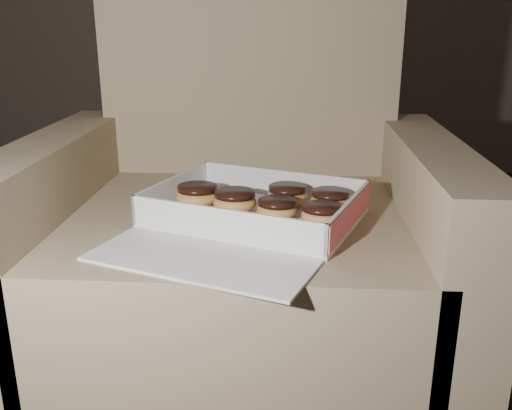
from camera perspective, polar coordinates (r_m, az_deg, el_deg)
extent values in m
cube|color=#8C7559|center=(1.21, -1.65, -9.25)|extent=(0.68, 0.68, 0.40)
cube|color=#8C7559|center=(1.39, -0.60, 13.71)|extent=(0.68, 0.13, 0.49)
cube|color=#8C7559|center=(1.26, -18.73, -5.60)|extent=(0.11, 0.68, 0.53)
cube|color=#8C7559|center=(1.20, 16.31, -6.60)|extent=(0.11, 0.68, 0.53)
cube|color=silver|center=(1.06, 0.00, -1.23)|extent=(0.43, 0.38, 0.01)
cube|color=silver|center=(1.17, 2.64, 2.19)|extent=(0.34, 0.13, 0.05)
cube|color=silver|center=(0.94, -3.28, -1.92)|extent=(0.34, 0.13, 0.05)
cube|color=silver|center=(1.13, -8.20, 1.48)|extent=(0.10, 0.25, 0.05)
cube|color=silver|center=(1.00, 9.32, -0.93)|extent=(0.10, 0.25, 0.05)
cube|color=#E45C6B|center=(0.99, 9.57, -0.96)|extent=(0.09, 0.25, 0.05)
cube|color=silver|center=(0.89, -5.53, -5.46)|extent=(0.38, 0.27, 0.01)
ellipsoid|color=#E2AA4F|center=(1.11, 3.16, 0.88)|extent=(0.08, 0.08, 0.04)
cylinder|color=black|center=(1.10, 3.17, 1.70)|extent=(0.07, 0.07, 0.01)
ellipsoid|color=#E2AA4F|center=(1.09, 7.45, 0.37)|extent=(0.08, 0.08, 0.04)
cylinder|color=black|center=(1.08, 7.48, 1.18)|extent=(0.07, 0.07, 0.01)
ellipsoid|color=#E2AA4F|center=(1.03, 2.12, -0.51)|extent=(0.07, 0.07, 0.04)
cylinder|color=black|center=(1.03, 2.13, 0.31)|extent=(0.07, 0.07, 0.01)
ellipsoid|color=#E2AA4F|center=(1.11, -5.86, 0.85)|extent=(0.08, 0.08, 0.04)
cylinder|color=black|center=(1.10, -5.89, 1.71)|extent=(0.08, 0.08, 0.01)
ellipsoid|color=#E2AA4F|center=(1.01, 6.56, -1.07)|extent=(0.07, 0.07, 0.03)
cylinder|color=black|center=(1.01, 6.59, -0.25)|extent=(0.07, 0.07, 0.01)
ellipsoid|color=#E2AA4F|center=(1.07, -2.12, 0.26)|extent=(0.08, 0.08, 0.04)
cylinder|color=black|center=(1.06, -2.13, 1.14)|extent=(0.08, 0.08, 0.01)
ellipsoid|color=black|center=(1.03, -1.76, -1.42)|extent=(0.01, 0.01, 0.00)
ellipsoid|color=black|center=(1.03, -9.26, -1.60)|extent=(0.01, 0.01, 0.00)
ellipsoid|color=black|center=(1.08, -4.84, -0.58)|extent=(0.01, 0.01, 0.00)
ellipsoid|color=black|center=(0.96, 2.66, -2.92)|extent=(0.01, 0.01, 0.00)
ellipsoid|color=black|center=(1.04, -5.40, -1.29)|extent=(0.01, 0.01, 0.00)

